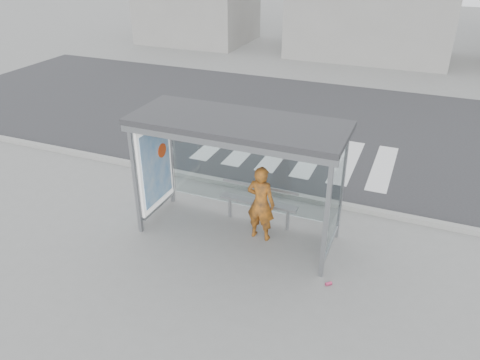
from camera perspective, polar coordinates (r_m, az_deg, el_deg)
name	(u,v)px	position (r m, az deg, el deg)	size (l,w,h in m)	color
ground	(238,234)	(10.22, -0.27, -6.56)	(80.00, 80.00, 0.00)	slate
road	(317,125)	(16.19, 9.33, 6.66)	(30.00, 10.00, 0.01)	#29292C
curb	(268,191)	(11.74, 3.38, -1.30)	(30.00, 0.18, 0.12)	gray
crosswalk	(296,153)	(13.95, 6.84, 3.24)	(5.55, 3.00, 0.00)	silver
bus_shelter	(222,146)	(9.43, -2.24, 4.12)	(4.25, 1.65, 2.62)	gray
building_center	(374,5)	(26.18, 15.98, 19.78)	(8.00, 5.00, 5.00)	gray
person	(261,203)	(9.68, 2.55, -2.85)	(0.61, 0.40, 1.68)	orange
bench	(259,202)	(10.31, 2.28, -2.67)	(1.76, 0.22, 0.91)	gray
soda_can	(329,284)	(9.02, 10.74, -12.31)	(0.07, 0.07, 0.12)	#DF4172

